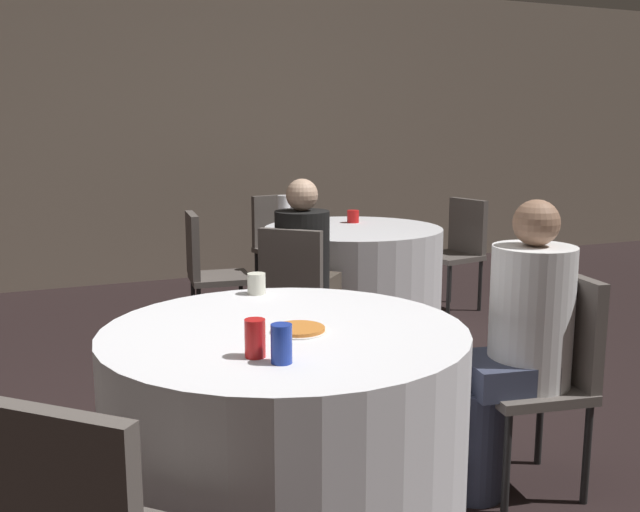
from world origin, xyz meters
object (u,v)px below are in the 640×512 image
(table_near, at_px, (285,426))
(soda_can_blue, at_px, (281,344))
(person_white_shirt, at_px, (514,350))
(soda_can_red, at_px, (255,338))
(chair_far_southwest, at_px, (296,287))
(chair_far_west, at_px, (206,264))
(person_black_shirt, at_px, (307,273))
(table_far, at_px, (353,278))
(bottle_far, at_px, (284,213))
(chair_far_east, at_px, (459,243))
(chair_near_east, at_px, (549,362))
(pizza_plate_near, at_px, (299,330))
(chair_far_north, at_px, (278,238))

(table_near, xyz_separation_m, soda_can_blue, (-0.14, -0.35, 0.43))
(person_white_shirt, xyz_separation_m, soda_can_red, (-1.09, -0.12, 0.21))
(chair_far_southwest, height_order, soda_can_blue, chair_far_southwest)
(chair_far_west, bearing_deg, soda_can_red, -4.11)
(person_black_shirt, bearing_deg, person_white_shirt, -40.44)
(table_far, relative_size, bottle_far, 5.33)
(table_far, relative_size, chair_far_southwest, 1.45)
(chair_far_east, bearing_deg, table_near, 125.10)
(table_near, xyz_separation_m, chair_far_east, (2.36, 2.42, 0.16))
(table_far, bearing_deg, chair_near_east, -96.53)
(pizza_plate_near, distance_m, soda_can_blue, 0.34)
(chair_far_east, xyz_separation_m, soda_can_red, (-2.56, -2.68, 0.27))
(chair_far_west, height_order, soda_can_red, chair_far_west)
(pizza_plate_near, bearing_deg, person_black_shirt, 67.33)
(table_near, distance_m, pizza_plate_near, 0.38)
(chair_near_east, height_order, soda_can_blue, chair_near_east)
(chair_far_north, height_order, soda_can_blue, chair_far_north)
(bottle_far, bearing_deg, table_near, -109.98)
(pizza_plate_near, bearing_deg, table_far, 60.39)
(soda_can_red, bearing_deg, chair_far_west, 79.51)
(person_white_shirt, distance_m, soda_can_red, 1.12)
(soda_can_blue, bearing_deg, chair_far_southwest, 67.75)
(chair_far_southwest, bearing_deg, chair_far_west, 153.65)
(chair_far_east, xyz_separation_m, pizza_plate_near, (-2.33, -2.48, 0.22))
(chair_far_west, xyz_separation_m, person_white_shirt, (0.61, -2.49, 0.06))
(person_black_shirt, height_order, soda_can_blue, person_black_shirt)
(person_black_shirt, bearing_deg, soda_can_red, -72.58)
(table_near, bearing_deg, soda_can_red, -126.50)
(person_white_shirt, bearing_deg, chair_far_west, 22.84)
(chair_far_north, distance_m, soda_can_red, 3.77)
(chair_far_southwest, distance_m, soda_can_red, 1.93)
(pizza_plate_near, bearing_deg, soda_can_red, -137.88)
(table_near, distance_m, chair_far_east, 3.39)
(table_far, bearing_deg, person_white_shirt, -100.35)
(soda_can_red, bearing_deg, bottle_far, 68.13)
(soda_can_red, bearing_deg, chair_far_north, 69.40)
(chair_far_north, height_order, pizza_plate_near, chair_far_north)
(soda_can_blue, distance_m, bottle_far, 2.85)
(person_black_shirt, bearing_deg, chair_far_west, 163.29)
(chair_far_southwest, bearing_deg, pizza_plate_near, -66.93)
(table_far, height_order, soda_can_red, soda_can_red)
(chair_far_north, relative_size, person_white_shirt, 0.74)
(chair_far_east, relative_size, bottle_far, 3.67)
(chair_far_north, relative_size, person_black_shirt, 0.76)
(table_near, bearing_deg, pizza_plate_near, -59.46)
(chair_far_west, distance_m, soda_can_red, 2.66)
(person_black_shirt, bearing_deg, table_near, -70.69)
(chair_far_southwest, bearing_deg, bottle_far, 118.14)
(table_near, xyz_separation_m, chair_near_east, (1.06, -0.17, 0.16))
(chair_near_east, xyz_separation_m, chair_far_west, (-0.77, 2.52, 0.00))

